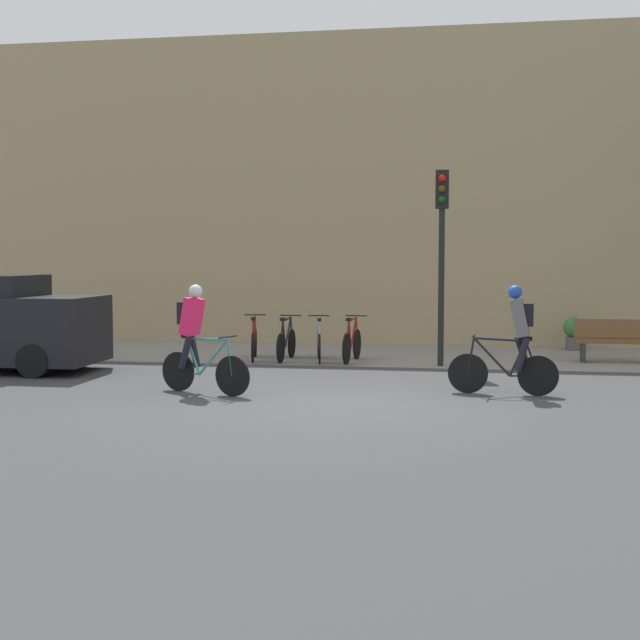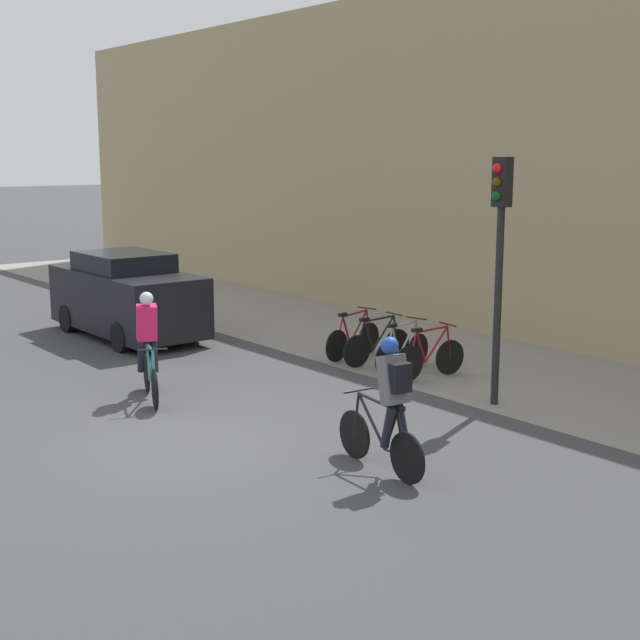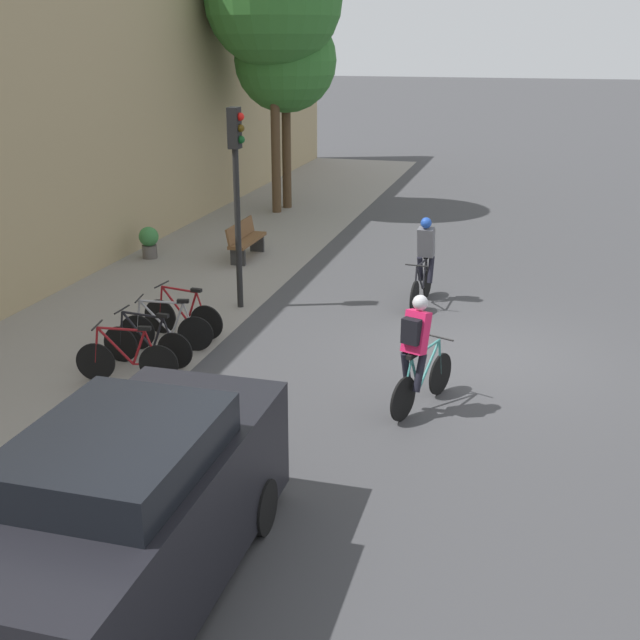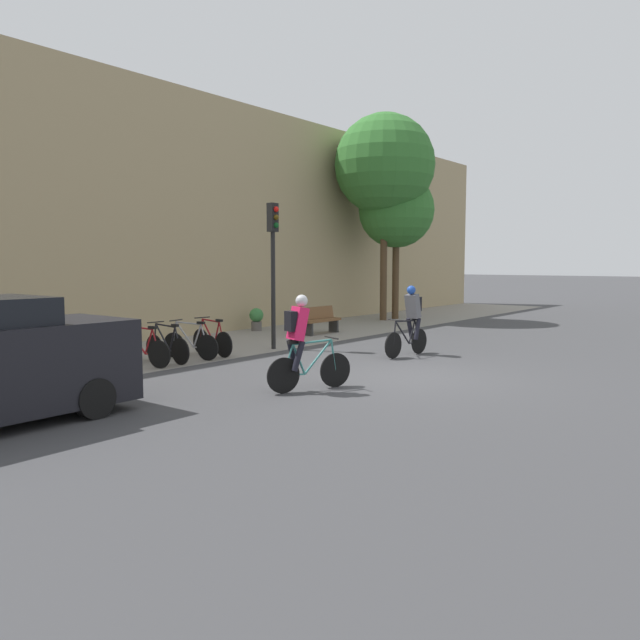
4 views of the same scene
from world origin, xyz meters
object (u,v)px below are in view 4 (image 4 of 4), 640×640
at_px(potted_plant, 256,318).
at_px(traffic_light_pole, 273,249).
at_px(parked_bike_1, 167,346).
at_px(parked_bike_0, 142,350).
at_px(bench, 320,320).
at_px(cyclist_pink, 301,340).
at_px(parked_bike_2, 191,343).
at_px(parked_bike_3, 212,340).
at_px(cyclist_grey, 411,318).

bearing_deg(potted_plant, traffic_light_pole, -130.26).
bearing_deg(traffic_light_pole, parked_bike_1, 172.93).
distance_m(parked_bike_0, bench, 7.58).
relative_size(cyclist_pink, parked_bike_2, 1.09).
height_order(parked_bike_1, parked_bike_2, same).
bearing_deg(potted_plant, bench, -74.86).
xyz_separation_m(parked_bike_2, parked_bike_3, (0.70, 0.00, 0.01)).
xyz_separation_m(parked_bike_1, potted_plant, (6.22, 3.10, 0.05)).
distance_m(parked_bike_0, traffic_light_pole, 4.60).
xyz_separation_m(cyclist_grey, parked_bike_1, (-4.55, 3.89, -0.56)).
bearing_deg(cyclist_grey, parked_bike_1, 139.47).
bearing_deg(parked_bike_3, parked_bike_1, -179.96).
relative_size(parked_bike_2, bench, 0.96).
xyz_separation_m(cyclist_pink, cyclist_grey, (5.10, 0.64, -0.00)).
relative_size(parked_bike_3, bench, 0.94).
bearing_deg(bench, potted_plant, 105.14).
bearing_deg(parked_bike_2, potted_plant, 29.31).
bearing_deg(cyclist_grey, cyclist_pink, -172.83).
bearing_deg(cyclist_grey, parked_bike_3, 128.99).
bearing_deg(cyclist_pink, parked_bike_3, 66.73).
relative_size(cyclist_grey, parked_bike_3, 1.11).
height_order(cyclist_pink, cyclist_grey, cyclist_pink).
bearing_deg(traffic_light_pole, parked_bike_3, 167.69).
distance_m(bench, potted_plant, 2.36).
height_order(cyclist_grey, traffic_light_pole, traffic_light_pole).
bearing_deg(parked_bike_3, cyclist_pink, -113.27).
distance_m(cyclist_pink, potted_plant, 10.21).
relative_size(parked_bike_0, parked_bike_2, 1.00).
relative_size(parked_bike_2, traffic_light_pole, 0.41).
bearing_deg(bench, traffic_light_pole, -161.21).
bearing_deg(bench, parked_bike_2, -172.43).
relative_size(parked_bike_2, potted_plant, 2.08).
height_order(cyclist_grey, parked_bike_1, cyclist_grey).
height_order(parked_bike_2, traffic_light_pole, traffic_light_pole).
height_order(cyclist_grey, parked_bike_3, cyclist_grey).
distance_m(parked_bike_0, parked_bike_2, 1.40).
relative_size(cyclist_pink, bench, 1.04).
relative_size(cyclist_grey, bench, 1.04).
bearing_deg(bench, cyclist_pink, -144.08).
distance_m(parked_bike_2, parked_bike_3, 0.70).
xyz_separation_m(cyclist_pink, parked_bike_0, (-0.15, 4.54, -0.56)).
height_order(parked_bike_1, potted_plant, parked_bike_1).
distance_m(parked_bike_3, bench, 5.50).
distance_m(cyclist_pink, bench, 9.13).
distance_m(parked_bike_3, potted_plant, 5.73).
distance_m(cyclist_pink, parked_bike_0, 4.57).
relative_size(cyclist_pink, cyclist_grey, 1.00).
relative_size(cyclist_pink, parked_bike_3, 1.11).
relative_size(cyclist_pink, traffic_light_pole, 0.45).
height_order(parked_bike_3, bench, parked_bike_3).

